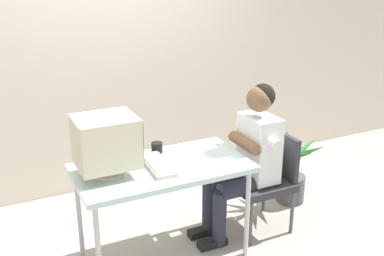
{
  "coord_description": "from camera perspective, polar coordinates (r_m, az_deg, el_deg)",
  "views": [
    {
      "loc": [
        -1.13,
        -2.8,
        2.14
      ],
      "look_at": [
        0.24,
        0.0,
        1.01
      ],
      "focal_mm": 42.8,
      "sensor_mm": 36.0,
      "label": 1
    }
  ],
  "objects": [
    {
      "name": "desk_mug",
      "position": [
        3.53,
        -4.41,
        -2.44
      ],
      "size": [
        0.09,
        0.1,
        0.08
      ],
      "color": "black",
      "rests_on": "desk"
    },
    {
      "name": "potted_plant",
      "position": [
        4.38,
        12.38,
        -4.99
      ],
      "size": [
        0.59,
        0.62,
        0.74
      ],
      "color": "#4C4C51",
      "rests_on": "ground_plane"
    },
    {
      "name": "ground_plane",
      "position": [
        3.7,
        -3.47,
        -15.46
      ],
      "size": [
        12.0,
        12.0,
        0.0
      ],
      "primitive_type": "plane",
      "color": "#9E998E"
    },
    {
      "name": "crt_monitor",
      "position": [
        3.13,
        -10.59,
        -1.73
      ],
      "size": [
        0.42,
        0.35,
        0.42
      ],
      "color": "beige",
      "rests_on": "desk"
    },
    {
      "name": "wall_back",
      "position": [
        4.48,
        -7.34,
        11.54
      ],
      "size": [
        8.0,
        0.1,
        3.0
      ],
      "primitive_type": "cube",
      "color": "beige",
      "rests_on": "ground_plane"
    },
    {
      "name": "office_chair",
      "position": [
        3.88,
        9.2,
        -5.88
      ],
      "size": [
        0.47,
        0.47,
        0.83
      ],
      "color": "#4C4C51",
      "rests_on": "ground_plane"
    },
    {
      "name": "keyboard",
      "position": [
        3.31,
        -4.34,
        -4.51
      ],
      "size": [
        0.18,
        0.45,
        0.03
      ],
      "color": "beige",
      "rests_on": "desk"
    },
    {
      "name": "desk",
      "position": [
        3.34,
        -3.72,
        -5.58
      ],
      "size": [
        1.26,
        0.67,
        0.76
      ],
      "color": "#B7B7BC",
      "rests_on": "ground_plane"
    },
    {
      "name": "person_seated",
      "position": [
        3.69,
        6.98,
        -3.42
      ],
      "size": [
        0.69,
        0.55,
        1.27
      ],
      "color": "silver",
      "rests_on": "ground_plane"
    }
  ]
}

